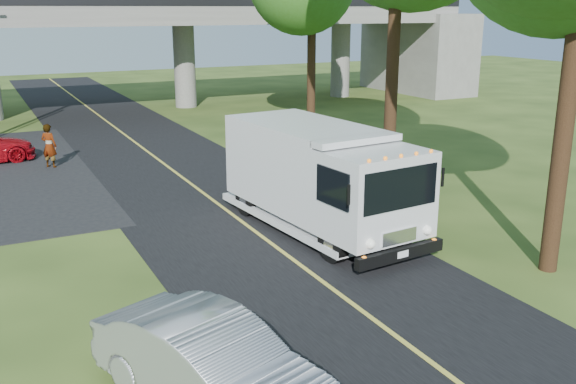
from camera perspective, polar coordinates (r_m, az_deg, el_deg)
ground at (r=13.49m, az=9.19°, el=-12.36°), size 120.00×120.00×0.00m
road at (r=21.74m, az=-6.25°, el=-1.09°), size 7.00×90.00×0.02m
lane_line at (r=21.73m, az=-6.26°, el=-1.04°), size 0.12×90.00×0.01m
overpass at (r=42.18m, az=-17.27°, el=12.85°), size 54.00×10.00×7.30m
step_van at (r=18.72m, az=2.79°, el=1.51°), size 3.43×7.61×3.10m
silver_sedan at (r=10.87m, az=-6.79°, el=-15.08°), size 3.23×4.96×1.54m
pedestrian at (r=28.24m, az=-20.47°, el=3.87°), size 0.79×0.77×1.83m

